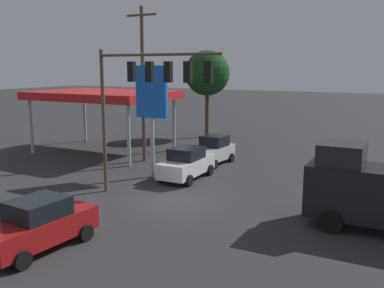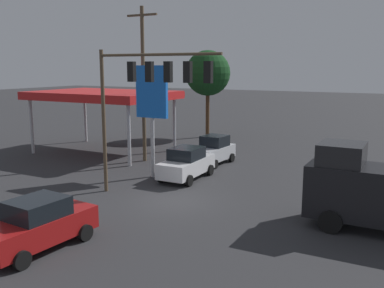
% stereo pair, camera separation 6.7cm
% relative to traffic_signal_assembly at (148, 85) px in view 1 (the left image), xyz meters
% --- Properties ---
extents(ground_plane, '(200.00, 200.00, 0.00)m').
position_rel_traffic_signal_assembly_xyz_m(ground_plane, '(-1.32, -0.15, -5.84)').
color(ground_plane, '#2D2D30').
extents(traffic_signal_assembly, '(6.95, 0.43, 7.59)m').
position_rel_traffic_signal_assembly_xyz_m(traffic_signal_assembly, '(0.00, 0.00, 0.00)').
color(traffic_signal_assembly, brown).
rests_on(traffic_signal_assembly, ground).
extents(utility_pole, '(2.40, 0.26, 10.79)m').
position_rel_traffic_signal_assembly_xyz_m(utility_pole, '(5.32, -7.30, -0.15)').
color(utility_pole, brown).
rests_on(utility_pole, ground).
extents(gas_station_canopy, '(10.55, 7.33, 4.83)m').
position_rel_traffic_signal_assembly_xyz_m(gas_station_canopy, '(9.97, -8.52, -1.36)').
color(gas_station_canopy, red).
rests_on(gas_station_canopy, ground).
extents(price_sign, '(2.12, 0.27, 6.80)m').
position_rel_traffic_signal_assembly_xyz_m(price_sign, '(2.28, -3.78, -0.95)').
color(price_sign, '#B7B7BC').
rests_on(price_sign, ground).
extents(sedan_far, '(2.12, 4.43, 1.93)m').
position_rel_traffic_signal_assembly_xyz_m(sedan_far, '(0.23, -4.36, -4.88)').
color(sedan_far, silver).
rests_on(sedan_far, ground).
extents(sedan_waiting, '(2.32, 4.52, 1.93)m').
position_rel_traffic_signal_assembly_xyz_m(sedan_waiting, '(0.20, 7.14, -4.88)').
color(sedan_waiting, maroon).
rests_on(sedan_waiting, ground).
extents(hatchback_crossing, '(2.17, 3.91, 1.97)m').
position_rel_traffic_signal_assembly_xyz_m(hatchback_crossing, '(0.58, -8.84, -4.89)').
color(hatchback_crossing, silver).
rests_on(hatchback_crossing, ground).
extents(street_tree, '(4.28, 4.28, 8.26)m').
position_rel_traffic_signal_assembly_xyz_m(street_tree, '(6.04, -19.08, 0.26)').
color(street_tree, '#4C331E').
rests_on(street_tree, ground).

